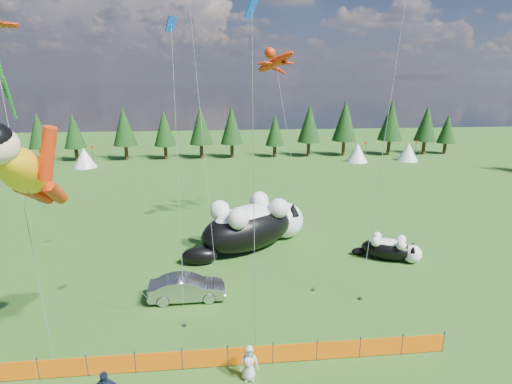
{
  "coord_description": "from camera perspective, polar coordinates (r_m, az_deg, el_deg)",
  "views": [
    {
      "loc": [
        0.75,
        -17.94,
        12.35
      ],
      "look_at": [
        2.94,
        4.0,
        6.02
      ],
      "focal_mm": 28.0,
      "sensor_mm": 36.0,
      "label": 1
    }
  ],
  "objects": [
    {
      "name": "festival_tents",
      "position": [
        59.85,
        4.28,
        5.44
      ],
      "size": [
        50.0,
        3.2,
        2.8
      ],
      "primitive_type": null,
      "color": "white",
      "rests_on": "ground"
    },
    {
      "name": "car",
      "position": [
        23.9,
        -9.82,
        -13.36
      ],
      "size": [
        4.4,
        1.62,
        1.44
      ],
      "primitive_type": "imported",
      "rotation": [
        0.0,
        0.0,
        1.59
      ],
      "color": "#A8A8AD",
      "rests_on": "ground"
    },
    {
      "name": "ground",
      "position": [
        21.8,
        -7.03,
        -18.63
      ],
      "size": [
        160.0,
        160.0,
        0.0
      ],
      "primitive_type": "plane",
      "color": "#15370A",
      "rests_on": "ground"
    },
    {
      "name": "cat_small",
      "position": [
        29.78,
        18.64,
        -7.65
      ],
      "size": [
        4.46,
        3.06,
        1.72
      ],
      "rotation": [
        0.0,
        0.0,
        -0.45
      ],
      "color": "black",
      "rests_on": "ground"
    },
    {
      "name": "gecko_kite",
      "position": [
        31.53,
        2.77,
        18.04
      ],
      "size": [
        5.46,
        13.18,
        16.79
      ],
      "color": "red",
      "rests_on": "ground"
    },
    {
      "name": "superhero_kite",
      "position": [
        17.21,
        -30.22,
        2.56
      ],
      "size": [
        6.2,
        8.05,
        12.19
      ],
      "color": "#F3B20C",
      "rests_on": "ground"
    },
    {
      "name": "diamond_kite_c",
      "position": [
        15.59,
        -0.6,
        22.66
      ],
      "size": [
        0.63,
        1.08,
        15.55
      ],
      "color": "blue",
      "rests_on": "ground"
    },
    {
      "name": "diamond_kite_a",
      "position": [
        22.8,
        -11.95,
        21.04
      ],
      "size": [
        0.83,
        5.23,
        16.08
      ],
      "color": "blue",
      "rests_on": "ground"
    },
    {
      "name": "safety_fence",
      "position": [
        19.09,
        -7.27,
        -22.5
      ],
      "size": [
        22.06,
        0.06,
        1.1
      ],
      "color": "#262626",
      "rests_on": "ground"
    },
    {
      "name": "tree_line",
      "position": [
        63.5,
        -6.39,
        8.37
      ],
      "size": [
        90.0,
        4.0,
        8.0
      ],
      "primitive_type": null,
      "color": "black",
      "rests_on": "ground"
    },
    {
      "name": "spectator_e",
      "position": [
        18.23,
        -1.02,
        -23.23
      ],
      "size": [
        0.82,
        0.56,
        1.63
      ],
      "primitive_type": "imported",
      "rotation": [
        0.0,
        0.0,
        0.05
      ],
      "color": "beige",
      "rests_on": "ground"
    },
    {
      "name": "cat_large",
      "position": [
        29.86,
        -0.36,
        -4.63
      ],
      "size": [
        9.45,
        7.41,
        3.83
      ],
      "rotation": [
        0.0,
        0.0,
        0.57
      ],
      "color": "black",
      "rests_on": "ground"
    }
  ]
}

